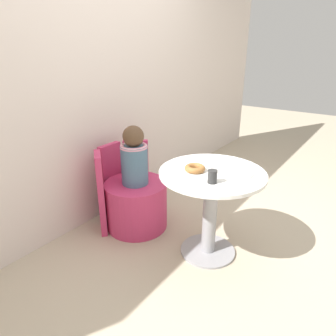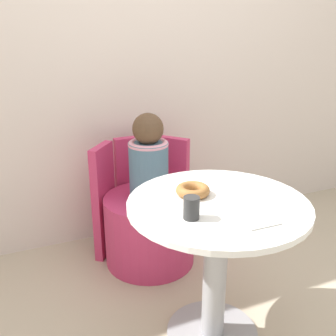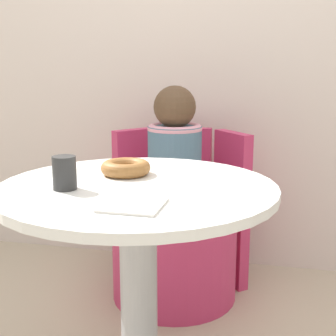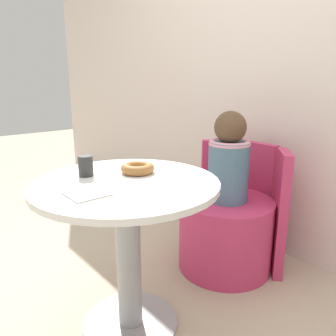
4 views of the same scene
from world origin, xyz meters
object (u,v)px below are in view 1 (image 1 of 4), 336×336
Objects in this scene: child_figure at (134,157)px; cup at (212,177)px; round_table at (211,196)px; donut at (195,168)px; tub_chair at (136,205)px.

child_figure is 0.79m from cup.
cup reaches higher than round_table.
cup reaches higher than donut.
round_table is 5.19× the size of donut.
cup reaches higher than tub_chair.
child_figure is (-0.04, 0.70, 0.16)m from round_table.
tub_chair is 0.77m from donut.
cup is at bearing -98.90° from child_figure.
donut is at bearing 121.52° from round_table.
round_table is 0.30m from cup.
child_figure reaches higher than donut.
tub_chair is 0.44m from child_figure.
tub_chair is 3.69× the size of donut.
child_figure is 5.74× the size of cup.
round_table is 0.75m from tub_chair.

